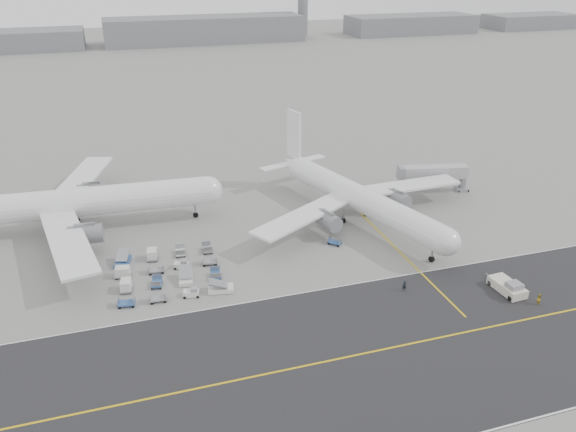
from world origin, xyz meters
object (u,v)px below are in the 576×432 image
object	(u,v)px
control_tower	(303,8)
ground_crew_b	(538,299)
ground_crew_a	(405,286)
airliner_b	(357,197)
jet_bridge	(434,173)
airliner_a	(73,203)
pushback_tug	(508,287)

from	to	relation	value
control_tower	ground_crew_b	world-z (taller)	control_tower
control_tower	ground_crew_a	bearing A→B (deg)	-105.47
airliner_b	ground_crew_b	bearing A→B (deg)	-84.42
control_tower	jet_bridge	distance (m)	243.39
airliner_a	ground_crew_b	size ratio (longest dim) A/B	33.21
pushback_tug	ground_crew_a	bearing A→B (deg)	157.73
jet_bridge	ground_crew_a	xyz separation A→B (m)	(-24.34, -33.50, -3.23)
pushback_tug	ground_crew_b	world-z (taller)	pushback_tug
jet_bridge	ground_crew_b	distance (m)	43.26
airliner_a	jet_bridge	world-z (taller)	airliner_a
airliner_a	pushback_tug	xyz separation A→B (m)	(62.80, -41.65, -4.53)
jet_bridge	ground_crew_b	xyz separation A→B (m)	(-7.35, -42.50, -3.29)
airliner_b	pushback_tug	distance (m)	32.69
ground_crew_b	airliner_a	bearing A→B (deg)	-22.31
control_tower	ground_crew_a	distance (m)	281.85
airliner_b	pushback_tug	bearing A→B (deg)	-85.33
pushback_tug	jet_bridge	size ratio (longest dim) A/B	0.50
pushback_tug	ground_crew_b	distance (m)	4.61
airliner_a	ground_crew_b	xyz separation A→B (m)	(65.02, -45.68, -4.62)
airliner_b	jet_bridge	size ratio (longest dim) A/B	3.00
pushback_tug	ground_crew_a	xyz separation A→B (m)	(-14.77, 4.96, -0.03)
airliner_a	ground_crew_a	distance (m)	60.61
airliner_a	pushback_tug	world-z (taller)	airliner_a
control_tower	pushback_tug	world-z (taller)	control_tower
control_tower	airliner_a	bearing A→B (deg)	-117.70
pushback_tug	airliner_a	bearing A→B (deg)	142.75
ground_crew_a	airliner_a	bearing A→B (deg)	160.99
control_tower	jet_bridge	size ratio (longest dim) A/B	1.98
airliner_a	ground_crew_b	world-z (taller)	airliner_a
ground_crew_a	ground_crew_b	world-z (taller)	ground_crew_a
airliner_b	jet_bridge	world-z (taller)	airliner_b
control_tower	airliner_a	world-z (taller)	control_tower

